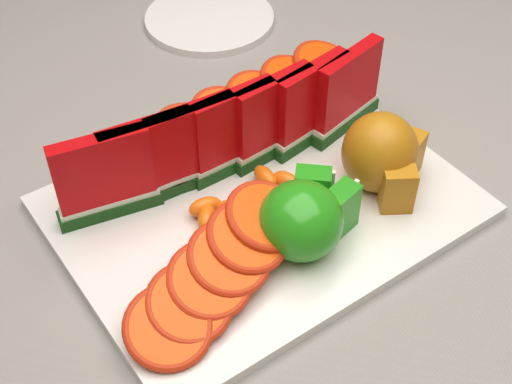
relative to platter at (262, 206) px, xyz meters
name	(u,v)px	position (x,y,z in m)	size (l,w,h in m)	color
table	(175,240)	(-0.05, 0.10, -0.11)	(1.40, 0.90, 0.75)	#4B2E1E
tablecloth	(171,203)	(-0.05, 0.10, -0.05)	(1.53, 1.03, 0.20)	gray
platter	(262,206)	(0.00, 0.00, 0.00)	(0.40, 0.30, 0.01)	silver
apple_cluster	(305,217)	(0.00, -0.07, 0.04)	(0.12, 0.10, 0.07)	#378813
pear_cluster	(383,155)	(0.12, -0.05, 0.04)	(0.10, 0.10, 0.09)	#A2680B
side_plate	(210,19)	(0.15, 0.34, 0.00)	(0.19, 0.19, 0.01)	silver
watermelon_row	(234,133)	(0.01, 0.06, 0.05)	(0.39, 0.07, 0.10)	#0D3714
orange_fan_front	(219,269)	(-0.09, -0.07, 0.03)	(0.23, 0.14, 0.06)	#D35803
orange_fan_back	(224,113)	(0.03, 0.12, 0.03)	(0.38, 0.11, 0.05)	#D35803
tangerine_segments	(243,199)	(-0.02, 0.01, 0.02)	(0.13, 0.06, 0.02)	orange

